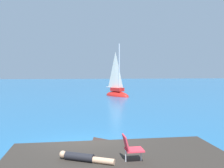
# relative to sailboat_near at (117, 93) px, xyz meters

# --- Properties ---
(ground_plane) EXTENTS (160.00, 160.00, 0.00)m
(ground_plane) POSITION_rel_sailboat_near_xyz_m (-3.66, -19.91, -0.38)
(ground_plane) COLOR #236093
(shore_ledge) EXTENTS (7.33, 3.98, 0.54)m
(shore_ledge) POSITION_rel_sailboat_near_xyz_m (-2.59, -22.54, -0.12)
(shore_ledge) COLOR #2D2823
(shore_ledge) RESTS_ON ground
(boulder_seaward) EXTENTS (0.97, 0.84, 0.60)m
(boulder_seaward) POSITION_rel_sailboat_near_xyz_m (-2.09, -20.69, -0.38)
(boulder_seaward) COLOR black
(boulder_seaward) RESTS_ON ground
(boulder_inland) EXTENTS (1.26, 1.44, 0.97)m
(boulder_inland) POSITION_rel_sailboat_near_xyz_m (-2.99, -20.69, -0.38)
(boulder_inland) COLOR #2E221E
(boulder_inland) RESTS_ON ground
(sailboat_near) EXTENTS (3.30, 3.72, 7.10)m
(sailboat_near) POSITION_rel_sailboat_near_xyz_m (0.00, 0.00, 0.00)
(sailboat_near) COLOR red
(sailboat_near) RESTS_ON ground
(person_sunbather) EXTENTS (1.66, 0.85, 0.25)m
(person_sunbather) POSITION_rel_sailboat_near_xyz_m (-3.68, -22.88, 0.27)
(person_sunbather) COLOR black
(person_sunbather) RESTS_ON shore_ledge
(beach_chair) EXTENTS (0.63, 0.52, 0.80)m
(beach_chair) POSITION_rel_sailboat_near_xyz_m (-2.28, -23.03, 0.59)
(beach_chair) COLOR #E03342
(beach_chair) RESTS_ON shore_ledge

